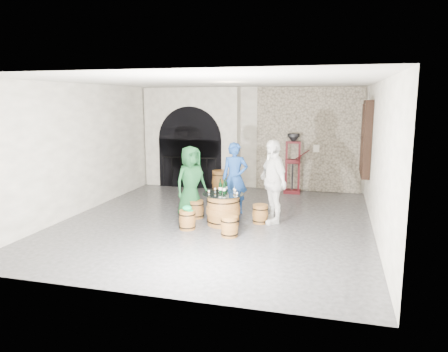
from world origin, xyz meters
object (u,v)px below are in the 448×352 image
(wine_bottle_right, at_px, (226,186))
(person_white, at_px, (273,182))
(barrel_stool_near_right, at_px, (229,227))
(barrel_stool_left, at_px, (196,209))
(corking_press, at_px, (293,159))
(person_blue, at_px, (235,178))
(barrel_stool_near_left, at_px, (187,220))
(wine_bottle_center, at_px, (224,188))
(barrel_stool_right, at_px, (260,214))
(barrel_table, at_px, (223,209))
(wine_bottle_left, at_px, (220,187))
(side_barrel, at_px, (220,181))
(person_green, at_px, (191,182))
(barrel_stool_far, at_px, (233,206))

(wine_bottle_right, bearing_deg, person_white, 14.79)
(barrel_stool_near_right, bearing_deg, barrel_stool_left, 133.78)
(corking_press, bearing_deg, person_blue, -116.36)
(barrel_stool_near_left, distance_m, wine_bottle_center, 1.09)
(wine_bottle_center, bearing_deg, barrel_stool_left, 154.83)
(corking_press, bearing_deg, barrel_stool_right, -99.39)
(barrel_table, distance_m, wine_bottle_left, 0.50)
(wine_bottle_right, height_order, side_barrel, wine_bottle_right)
(corking_press, bearing_deg, person_green, -125.37)
(barrel_stool_near_right, xyz_separation_m, wine_bottle_right, (-0.34, 0.98, 0.64))
(barrel_stool_left, bearing_deg, corking_press, 60.30)
(barrel_stool_near_right, bearing_deg, side_barrel, 108.23)
(barrel_stool_near_right, xyz_separation_m, wine_bottle_left, (-0.43, 0.84, 0.64))
(person_blue, relative_size, person_white, 0.92)
(barrel_stool_left, relative_size, barrel_stool_right, 1.00)
(person_blue, xyz_separation_m, corking_press, (1.15, 2.69, 0.17))
(wine_bottle_center, bearing_deg, barrel_stool_near_right, -67.75)
(wine_bottle_center, relative_size, corking_press, 0.18)
(barrel_stool_far, height_order, barrel_stool_near_right, same)
(barrel_stool_right, height_order, wine_bottle_right, wine_bottle_right)
(person_green, height_order, person_blue, person_blue)
(barrel_table, distance_m, wine_bottle_center, 0.50)
(barrel_stool_near_right, xyz_separation_m, corking_press, (0.81, 4.56, 0.84))
(wine_bottle_left, height_order, side_barrel, wine_bottle_left)
(person_white, bearing_deg, barrel_stool_far, -145.72)
(barrel_stool_right, distance_m, wine_bottle_left, 1.12)
(person_blue, bearing_deg, wine_bottle_left, -109.52)
(wine_bottle_right, height_order, corking_press, corking_press)
(barrel_stool_far, height_order, wine_bottle_left, wine_bottle_left)
(barrel_stool_far, relative_size, side_barrel, 0.66)
(barrel_stool_left, xyz_separation_m, corking_press, (1.93, 3.39, 0.84))
(barrel_stool_near_right, xyz_separation_m, side_barrel, (-1.39, 4.21, 0.11))
(barrel_stool_left, xyz_separation_m, barrel_stool_right, (1.56, -0.03, 0.00))
(barrel_stool_right, bearing_deg, barrel_stool_far, 146.75)
(wine_bottle_center, bearing_deg, barrel_stool_right, 24.19)
(wine_bottle_left, bearing_deg, wine_bottle_right, 56.89)
(person_blue, xyz_separation_m, wine_bottle_right, (0.00, -0.89, -0.03))
(barrel_stool_near_right, distance_m, person_blue, 2.02)
(side_barrel, bearing_deg, barrel_stool_right, -59.23)
(barrel_stool_left, bearing_deg, person_white, 2.66)
(barrel_stool_near_right, height_order, corking_press, corking_press)
(person_white, relative_size, wine_bottle_right, 5.94)
(person_white, relative_size, wine_bottle_left, 5.94)
(barrel_stool_left, xyz_separation_m, person_green, (-0.15, 0.07, 0.65))
(barrel_stool_near_left, bearing_deg, barrel_table, 39.11)
(barrel_stool_left, distance_m, barrel_stool_near_right, 1.62)
(wine_bottle_left, distance_m, side_barrel, 3.54)
(barrel_stool_far, relative_size, barrel_stool_near_right, 1.00)
(side_barrel, relative_size, corking_press, 0.36)
(side_barrel, bearing_deg, person_green, -87.80)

